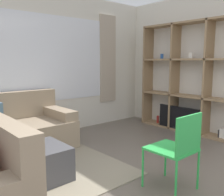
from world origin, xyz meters
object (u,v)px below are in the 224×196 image
(folding_chair, at_px, (178,145))
(ottoman, at_px, (39,164))
(couch_main, at_px, (0,134))
(shelving_unit, at_px, (191,80))

(folding_chair, bearing_deg, ottoman, -49.81)
(folding_chair, bearing_deg, couch_main, -65.59)
(shelving_unit, xyz_separation_m, couch_main, (-3.29, 1.16, -0.72))
(ottoman, relative_size, folding_chair, 0.73)
(shelving_unit, relative_size, ottoman, 3.51)
(shelving_unit, distance_m, couch_main, 3.56)
(couch_main, distance_m, ottoman, 1.18)
(shelving_unit, height_order, ottoman, shelving_unit)
(couch_main, bearing_deg, ottoman, -87.14)
(shelving_unit, distance_m, ottoman, 3.34)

